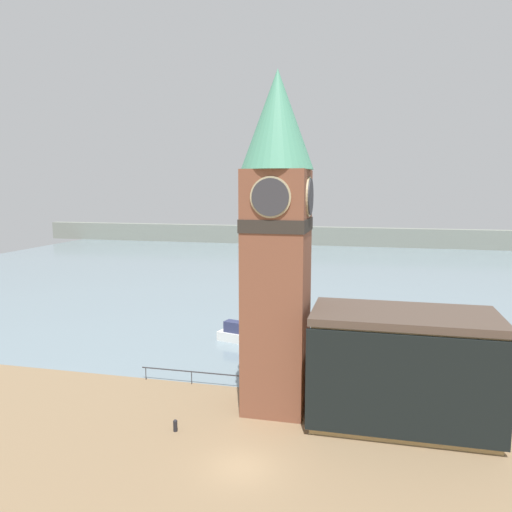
% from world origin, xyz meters
% --- Properties ---
extents(ground_plane, '(160.00, 160.00, 0.00)m').
position_xyz_m(ground_plane, '(0.00, 0.00, 0.00)').
color(ground_plane, '#846B4C').
extents(water, '(160.00, 120.00, 0.00)m').
position_xyz_m(water, '(0.00, 71.07, -0.00)').
color(water, gray).
rests_on(water, ground_plane).
extents(far_shoreline, '(180.00, 3.00, 5.00)m').
position_xyz_m(far_shoreline, '(0.00, 111.07, 2.50)').
color(far_shoreline, gray).
rests_on(far_shoreline, water).
extents(pier_railing, '(8.69, 0.08, 1.09)m').
position_xyz_m(pier_railing, '(-7.13, 10.82, 0.94)').
color(pier_railing, '#333338').
rests_on(pier_railing, ground_plane).
extents(clock_tower, '(4.98, 4.98, 23.75)m').
position_xyz_m(clock_tower, '(0.39, 8.15, 12.63)').
color(clock_tower, brown).
rests_on(clock_tower, ground_plane).
extents(pier_building, '(12.20, 6.51, 7.75)m').
position_xyz_m(pier_building, '(9.10, 7.63, 3.89)').
color(pier_building, tan).
rests_on(pier_building, ground_plane).
extents(boat_near, '(6.99, 3.38, 2.09)m').
position_xyz_m(boat_near, '(-5.52, 22.34, 0.76)').
color(boat_near, silver).
rests_on(boat_near, water).
extents(mooring_bollard_near, '(0.29, 0.29, 0.81)m').
position_xyz_m(mooring_bollard_near, '(-5.36, 3.11, 0.44)').
color(mooring_bollard_near, black).
rests_on(mooring_bollard_near, ground_plane).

